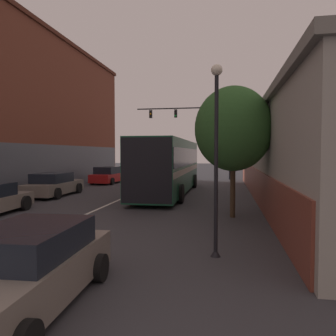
{
  "coord_description": "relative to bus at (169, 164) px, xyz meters",
  "views": [
    {
      "loc": [
        5.87,
        -1.49,
        2.61
      ],
      "look_at": [
        2.54,
        17.09,
        1.74
      ],
      "focal_mm": 35.0,
      "sensor_mm": 36.0,
      "label": 1
    }
  ],
  "objects": [
    {
      "name": "hatchback_foreground",
      "position": [
        0.26,
        -15.68,
        -1.26
      ],
      "size": [
        2.1,
        4.35,
        1.35
      ],
      "rotation": [
        0.0,
        0.0,
        1.61
      ],
      "color": "slate",
      "rests_on": "ground_plane"
    },
    {
      "name": "bus",
      "position": [
        0.0,
        0.0,
        0.0
      ],
      "size": [
        2.82,
        12.34,
        3.39
      ],
      "rotation": [
        0.0,
        0.0,
        1.57
      ],
      "color": "#145133",
      "rests_on": "ground_plane"
    },
    {
      "name": "parked_car_left_near",
      "position": [
        -6.75,
        -2.28,
        -1.24
      ],
      "size": [
        2.2,
        4.67,
        1.41
      ],
      "rotation": [
        0.0,
        0.0,
        1.6
      ],
      "color": "slate",
      "rests_on": "ground_plane"
    },
    {
      "name": "street_tree_near",
      "position": [
        3.86,
        -7.12,
        1.67
      ],
      "size": [
        3.1,
        2.79,
        5.29
      ],
      "color": "#3D2D1E",
      "rests_on": "ground_plane"
    },
    {
      "name": "street_lamp",
      "position": [
        3.35,
        -12.35,
        0.67
      ],
      "size": [
        0.28,
        0.28,
        4.79
      ],
      "color": "black",
      "rests_on": "ground_plane"
    },
    {
      "name": "lane_center_line",
      "position": [
        -2.26,
        -1.51,
        -1.9
      ],
      "size": [
        0.14,
        47.16,
        0.01
      ],
      "color": "silver",
      "rests_on": "ground_plane"
    },
    {
      "name": "traffic_signal_gantry",
      "position": [
        0.9,
        12.05,
        3.61
      ],
      "size": [
        9.45,
        0.36,
        7.38
      ],
      "color": "black",
      "rests_on": "ground_plane"
    },
    {
      "name": "parked_car_left_far",
      "position": [
        -6.43,
        6.11,
        -1.23
      ],
      "size": [
        2.12,
        4.27,
        1.44
      ],
      "rotation": [
        0.0,
        0.0,
        1.53
      ],
      "color": "red",
      "rests_on": "ground_plane"
    }
  ]
}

